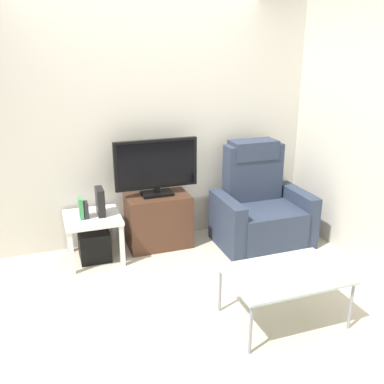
{
  "coord_description": "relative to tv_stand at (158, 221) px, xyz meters",
  "views": [
    {
      "loc": [
        -0.99,
        -3.19,
        2.06
      ],
      "look_at": [
        0.32,
        0.5,
        0.7
      ],
      "focal_mm": 39.96,
      "sensor_mm": 36.0,
      "label": 1
    }
  ],
  "objects": [
    {
      "name": "ground_plane",
      "position": [
        -0.07,
        -0.87,
        -0.29
      ],
      "size": [
        6.4,
        6.4,
        0.0
      ],
      "primitive_type": "plane",
      "color": "beige"
    },
    {
      "name": "wall_back",
      "position": [
        -0.07,
        0.26,
        1.01
      ],
      "size": [
        6.4,
        0.06,
        2.6
      ],
      "primitive_type": "cube",
      "color": "beige",
      "rests_on": "ground"
    },
    {
      "name": "wall_side",
      "position": [
        1.81,
        -0.87,
        1.01
      ],
      "size": [
        0.06,
        4.48,
        2.6
      ],
      "primitive_type": "cube",
      "color": "beige",
      "rests_on": "ground"
    },
    {
      "name": "tv_stand",
      "position": [
        0.0,
        0.0,
        0.0
      ],
      "size": [
        0.66,
        0.4,
        0.57
      ],
      "color": "#4C2D1E",
      "rests_on": "ground"
    },
    {
      "name": "television",
      "position": [
        -0.0,
        0.02,
        0.59
      ],
      "size": [
        0.87,
        0.2,
        0.59
      ],
      "color": "black",
      "rests_on": "tv_stand"
    },
    {
      "name": "recliner_armchair",
      "position": [
        1.08,
        -0.25,
        0.09
      ],
      "size": [
        0.98,
        0.78,
        1.08
      ],
      "rotation": [
        0.0,
        0.0,
        -0.02
      ],
      "color": "#2D384C",
      "rests_on": "ground"
    },
    {
      "name": "side_table",
      "position": [
        -0.69,
        -0.08,
        0.1
      ],
      "size": [
        0.54,
        0.54,
        0.46
      ],
      "color": "white",
      "rests_on": "ground"
    },
    {
      "name": "subwoofer_box",
      "position": [
        -0.69,
        -0.08,
        -0.14
      ],
      "size": [
        0.3,
        0.3,
        0.3
      ],
      "primitive_type": "cube",
      "color": "black",
      "rests_on": "ground"
    },
    {
      "name": "book_leftmost",
      "position": [
        -0.79,
        -0.1,
        0.28
      ],
      "size": [
        0.04,
        0.12,
        0.21
      ],
      "primitive_type": "cube",
      "color": "#388C4C",
      "rests_on": "side_table"
    },
    {
      "name": "book_middle",
      "position": [
        -0.74,
        -0.1,
        0.26
      ],
      "size": [
        0.04,
        0.11,
        0.16
      ],
      "primitive_type": "cube",
      "color": "#262626",
      "rests_on": "side_table"
    },
    {
      "name": "game_console",
      "position": [
        -0.6,
        -0.07,
        0.31
      ],
      "size": [
        0.07,
        0.2,
        0.27
      ],
      "primitive_type": "cube",
      "color": "black",
      "rests_on": "side_table"
    },
    {
      "name": "coffee_table",
      "position": [
        0.57,
        -1.6,
        0.1
      ],
      "size": [
        0.9,
        0.6,
        0.41
      ],
      "color": "#B2C6C1",
      "rests_on": "ground"
    },
    {
      "name": "cell_phone",
      "position": [
        0.54,
        -1.68,
        0.13
      ],
      "size": [
        0.13,
        0.17,
        0.01
      ],
      "primitive_type": "cube",
      "rotation": [
        0.0,
        0.0,
        -0.5
      ],
      "color": "#B7B7BC",
      "rests_on": "coffee_table"
    }
  ]
}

